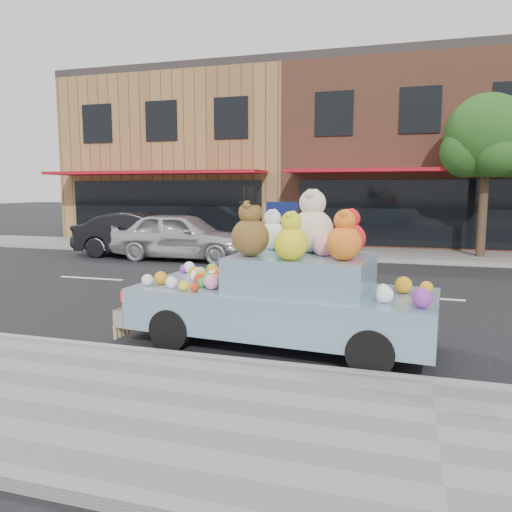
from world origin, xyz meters
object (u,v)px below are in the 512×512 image
(street_tree, at_px, (487,143))
(car_silver, at_px, (182,236))
(car_dark, at_px, (143,235))
(art_car, at_px, (284,291))

(street_tree, relative_size, car_silver, 1.15)
(street_tree, height_order, car_dark, street_tree)
(street_tree, bearing_deg, car_dark, -167.50)
(car_dark, bearing_deg, car_silver, -108.34)
(car_dark, bearing_deg, art_car, -145.30)
(street_tree, relative_size, car_dark, 1.16)
(car_silver, bearing_deg, car_dark, 77.03)
(car_silver, distance_m, car_dark, 1.65)
(street_tree, height_order, car_silver, street_tree)
(car_dark, height_order, art_car, art_car)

